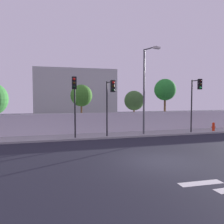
{
  "coord_description": "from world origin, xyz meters",
  "views": [
    {
      "loc": [
        -5.7,
        -10.81,
        3.35
      ],
      "look_at": [
        -0.76,
        6.5,
        2.2
      ],
      "focal_mm": 37.23,
      "sensor_mm": 36.0,
      "label": 1
    }
  ],
  "objects": [
    {
      "name": "traffic_light_center",
      "position": [
        7.07,
        6.9,
        3.63
      ],
      "size": [
        0.35,
        1.46,
        4.77
      ],
      "color": "black",
      "rests_on": "sidewalk"
    },
    {
      "name": "roadside_tree_rightmost",
      "position": [
        6.12,
        10.71,
        4.09
      ],
      "size": [
        2.22,
        2.22,
        5.24
      ],
      "color": "brown",
      "rests_on": "ground"
    },
    {
      "name": "traffic_light_left",
      "position": [
        -3.62,
        6.7,
        3.58
      ],
      "size": [
        0.46,
        1.83,
        4.67
      ],
      "color": "black",
      "rests_on": "sidewalk"
    },
    {
      "name": "traffic_light_right",
      "position": [
        -0.85,
        6.72,
        3.45
      ],
      "size": [
        0.35,
        1.77,
        4.49
      ],
      "color": "black",
      "rests_on": "sidewalk"
    },
    {
      "name": "ground_plane",
      "position": [
        0.0,
        0.0,
        0.0
      ],
      "size": [
        80.0,
        80.0,
        0.0
      ],
      "primitive_type": "plane",
      "color": "#20212B"
    },
    {
      "name": "roadside_tree_midleft",
      "position": [
        -2.52,
        10.71,
        3.49
      ],
      "size": [
        2.03,
        2.03,
        4.52
      ],
      "color": "brown",
      "rests_on": "ground"
    },
    {
      "name": "low_building_distant",
      "position": [
        -1.63,
        23.49,
        3.64
      ],
      "size": [
        11.3,
        6.0,
        7.29
      ],
      "primitive_type": "cube",
      "color": "#ACACAC",
      "rests_on": "ground"
    },
    {
      "name": "roadside_tree_midright",
      "position": [
        2.72,
        10.71,
        3.01
      ],
      "size": [
        1.95,
        1.95,
        4.0
      ],
      "color": "brown",
      "rests_on": "ground"
    },
    {
      "name": "fire_hydrant",
      "position": [
        9.63,
        7.65,
        0.59
      ],
      "size": [
        0.44,
        0.26,
        0.81
      ],
      "color": "red",
      "rests_on": "sidewalk"
    },
    {
      "name": "sidewalk",
      "position": [
        0.0,
        8.2,
        0.07
      ],
      "size": [
        36.0,
        2.4,
        0.15
      ],
      "primitive_type": "cube",
      "color": "#989898",
      "rests_on": "ground"
    },
    {
      "name": "perimeter_wall",
      "position": [
        0.0,
        9.49,
        1.05
      ],
      "size": [
        36.0,
        0.18,
        1.8
      ],
      "primitive_type": "cube",
      "color": "silver",
      "rests_on": "sidewalk"
    },
    {
      "name": "street_lamp_curbside",
      "position": [
        2.52,
        7.55,
        4.4
      ],
      "size": [
        0.8,
        1.75,
        7.29
      ],
      "color": "#4C4C51",
      "rests_on": "sidewalk"
    }
  ]
}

